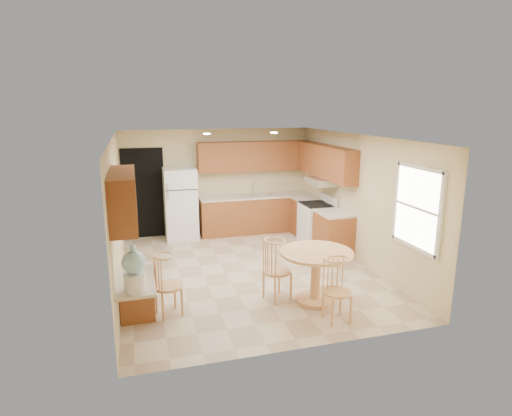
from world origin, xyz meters
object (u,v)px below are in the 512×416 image
object	(u,v)px
stove	(317,223)
chair_table_b	(341,287)
chair_table_a	(279,266)
refrigerator	(181,204)
chair_desk	(168,281)
water_crock	(134,270)
dining_table	(316,269)

from	to	relation	value
stove	chair_table_b	xyz separation A→B (m)	(-1.17, -3.46, 0.09)
chair_table_a	chair_table_b	size ratio (longest dim) A/B	1.08
refrigerator	chair_desk	xyz separation A→B (m)	(-0.60, -3.83, -0.26)
chair_desk	chair_table_b	bearing A→B (deg)	54.74
stove	water_crock	distance (m)	5.16
stove	chair_table_b	bearing A→B (deg)	-108.68
chair_table_b	refrigerator	bearing A→B (deg)	-72.12
chair_desk	refrigerator	bearing A→B (deg)	156.08
refrigerator	stove	xyz separation A→B (m)	(2.88, -1.22, -0.36)
dining_table	chair_table_b	bearing A→B (deg)	-86.12
chair_table_a	water_crock	distance (m)	2.32
chair_desk	water_crock	xyz separation A→B (m)	(-0.45, -0.69, 0.48)
chair_table_a	water_crock	bearing A→B (deg)	-88.94
dining_table	water_crock	distance (m)	2.81
stove	refrigerator	bearing A→B (deg)	157.01
refrigerator	chair_table_b	bearing A→B (deg)	-69.98
dining_table	chair_desk	world-z (taller)	chair_desk
stove	dining_table	size ratio (longest dim) A/B	0.96
dining_table	chair_desk	bearing A→B (deg)	177.15
stove	chair_table_a	xyz separation A→B (m)	(-1.77, -2.57, 0.13)
dining_table	stove	bearing A→B (deg)	65.86
stove	chair_desk	size ratio (longest dim) A/B	1.17
refrigerator	chair_desk	distance (m)	3.88
chair_table_a	chair_desk	distance (m)	1.71
refrigerator	chair_table_a	world-z (taller)	refrigerator
refrigerator	dining_table	distance (m)	4.28
refrigerator	water_crock	xyz separation A→B (m)	(-1.05, -4.52, 0.22)
stove	water_crock	xyz separation A→B (m)	(-3.92, -3.30, 0.58)
chair_table_b	chair_table_a	bearing A→B (deg)	-58.25
dining_table	chair_desk	size ratio (longest dim) A/B	1.22
stove	chair_table_a	world-z (taller)	stove
refrigerator	chair_table_b	world-z (taller)	refrigerator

